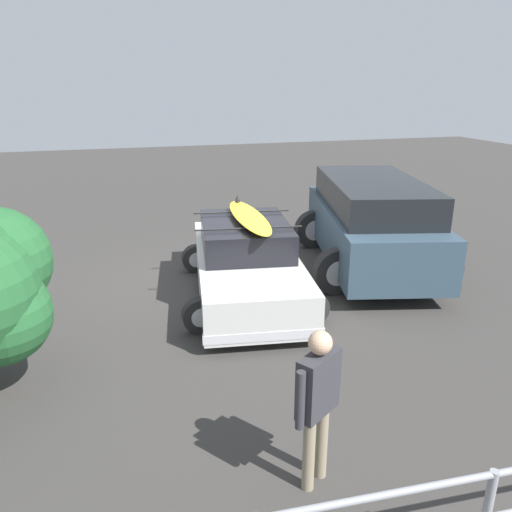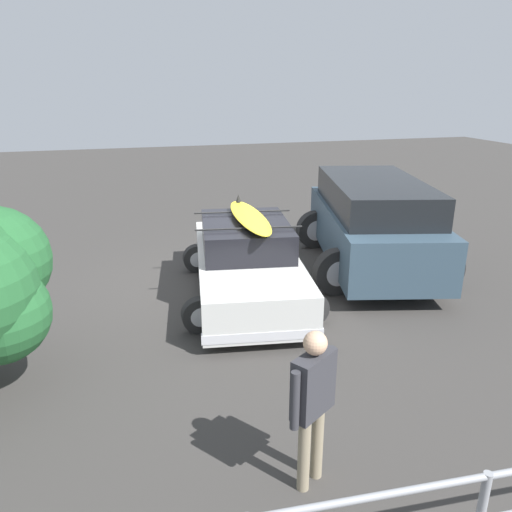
{
  "view_description": "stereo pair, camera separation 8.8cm",
  "coord_description": "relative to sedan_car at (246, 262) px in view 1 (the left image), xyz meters",
  "views": [
    {
      "loc": [
        2.0,
        8.47,
        3.66
      ],
      "look_at": [
        -0.19,
        1.05,
        0.95
      ],
      "focal_mm": 35.0,
      "sensor_mm": 36.0,
      "label": 1
    },
    {
      "loc": [
        1.92,
        8.5,
        3.66
      ],
      "look_at": [
        -0.19,
        1.05,
        0.95
      ],
      "focal_mm": 35.0,
      "sensor_mm": 36.0,
      "label": 2
    }
  ],
  "objects": [
    {
      "name": "person_bystander",
      "position": [
        0.58,
        4.54,
        0.35
      ],
      "size": [
        0.54,
        0.41,
        1.62
      ],
      "color": "gray",
      "rests_on": "ground"
    },
    {
      "name": "suv_car",
      "position": [
        -2.83,
        -0.68,
        0.33
      ],
      "size": [
        3.38,
        4.91,
        1.83
      ],
      "color": "#334756",
      "rests_on": "ground"
    },
    {
      "name": "ground_plane",
      "position": [
        0.2,
        -0.41,
        -0.64
      ],
      "size": [
        44.0,
        44.0,
        0.02
      ],
      "primitive_type": "cube",
      "color": "#383533",
      "rests_on": "ground"
    },
    {
      "name": "sedan_car",
      "position": [
        0.0,
        0.0,
        0.0
      ],
      "size": [
        2.67,
        4.44,
        1.61
      ],
      "color": "silver",
      "rests_on": "ground"
    }
  ]
}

